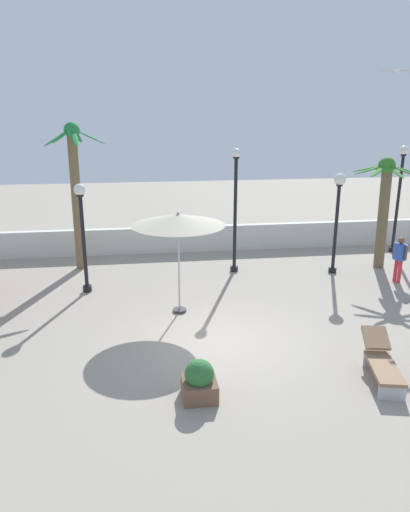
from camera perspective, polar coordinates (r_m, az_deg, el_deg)
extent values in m
plane|color=#9E9384|center=(12.32, 1.82, -10.11)|extent=(56.00, 56.00, 0.00)
cube|color=silver|center=(19.64, -2.09, 2.04)|extent=(25.20, 0.30, 1.05)
cylinder|color=#333338|center=(14.00, -3.04, -6.47)|extent=(0.39, 0.39, 0.08)
cylinder|color=#A5A5AD|center=(13.54, -3.13, -1.52)|extent=(0.05, 0.05, 2.63)
cone|color=#B7AD93|center=(13.15, -3.23, 4.34)|extent=(2.61, 2.61, 0.30)
sphere|color=#99999E|center=(13.12, -3.24, 5.07)|extent=(0.08, 0.08, 0.08)
cylinder|color=brown|center=(17.71, -15.06, 6.26)|extent=(0.37, 0.34, 4.95)
sphere|color=#21803C|center=(17.43, -15.60, 14.27)|extent=(0.55, 0.55, 0.55)
ellipsoid|color=#21803C|center=(17.40, -13.58, 13.66)|extent=(1.08, 0.25, 0.56)
ellipsoid|color=#21803C|center=(18.00, -15.02, 13.66)|extent=(0.36, 1.09, 0.56)
ellipsoid|color=#21803C|center=(17.89, -16.77, 13.50)|extent=(0.92, 0.87, 0.56)
ellipsoid|color=#21803C|center=(17.12, -17.19, 13.33)|extent=(0.94, 0.85, 0.56)
ellipsoid|color=#21803C|center=(16.86, -15.29, 13.44)|extent=(0.45, 1.09, 0.56)
cylinder|color=brown|center=(18.48, 20.44, 4.29)|extent=(0.44, 0.37, 3.75)
sphere|color=#347629|center=(18.15, 20.85, 10.05)|extent=(0.59, 0.59, 0.59)
ellipsoid|color=#347629|center=(18.42, 22.53, 9.53)|extent=(1.18, 0.29, 0.38)
ellipsoid|color=#347629|center=(18.75, 21.21, 9.79)|extent=(0.91, 1.02, 0.38)
ellipsoid|color=#347629|center=(18.73, 20.24, 9.89)|extent=(0.40, 1.18, 0.38)
ellipsoid|color=#347629|center=(18.28, 18.95, 9.86)|extent=(1.04, 0.88, 0.38)
ellipsoid|color=#347629|center=(17.90, 19.09, 9.71)|extent=(1.17, 0.22, 0.38)
ellipsoid|color=#347629|center=(17.62, 20.02, 9.51)|extent=(1.04, 0.88, 0.38)
ellipsoid|color=#347629|center=(17.65, 21.73, 9.34)|extent=(0.21, 1.17, 0.38)
ellipsoid|color=#347629|center=(17.95, 22.57, 9.36)|extent=(0.89, 1.04, 0.38)
cylinder|color=black|center=(17.81, 14.95, -1.58)|extent=(0.28, 0.28, 0.20)
cylinder|color=black|center=(17.41, 15.32, 3.02)|extent=(0.12, 0.12, 3.15)
cylinder|color=black|center=(17.11, 15.73, 8.13)|extent=(0.22, 0.22, 0.06)
sphere|color=white|center=(17.08, 15.79, 8.81)|extent=(0.41, 0.41, 0.41)
cylinder|color=black|center=(21.17, 21.41, 0.76)|extent=(0.28, 0.28, 0.20)
cylinder|color=black|center=(20.76, 21.97, 5.69)|extent=(0.12, 0.12, 3.92)
cylinder|color=black|center=(20.50, 22.59, 11.06)|extent=(0.22, 0.22, 0.06)
sphere|color=white|center=(20.49, 22.64, 11.56)|extent=(0.36, 0.36, 0.36)
cylinder|color=black|center=(17.38, 3.49, -1.48)|extent=(0.28, 0.28, 0.20)
cylinder|color=black|center=(16.86, 3.61, 4.74)|extent=(0.12, 0.12, 4.06)
cylinder|color=black|center=(16.54, 3.74, 11.61)|extent=(0.22, 0.22, 0.06)
sphere|color=white|center=(16.53, 3.75, 12.15)|extent=(0.31, 0.31, 0.31)
cylinder|color=black|center=(15.90, -13.86, -3.78)|extent=(0.28, 0.28, 0.20)
cylinder|color=black|center=(15.45, -14.24, 1.29)|extent=(0.12, 0.12, 3.12)
cylinder|color=black|center=(15.11, -14.67, 6.99)|extent=(0.22, 0.22, 0.06)
sphere|color=white|center=(15.08, -14.72, 7.67)|extent=(0.36, 0.36, 0.36)
cube|color=#B7B7BC|center=(10.70, 21.43, -14.91)|extent=(0.55, 0.16, 0.35)
cube|color=#B7B7BC|center=(11.78, 19.68, -11.62)|extent=(0.55, 0.16, 0.35)
cube|color=#8C6B4C|center=(11.15, 20.60, -12.41)|extent=(0.84, 1.49, 0.08)
cube|color=#8C6B4C|center=(11.72, 19.69, -9.16)|extent=(0.67, 0.73, 0.34)
cylinder|color=#D8333F|center=(17.37, 22.18, -1.74)|extent=(0.12, 0.12, 0.80)
cylinder|color=#D8333F|center=(17.46, 21.77, -1.60)|extent=(0.12, 0.12, 0.80)
cube|color=#3359B2|center=(17.22, 22.23, 0.47)|extent=(0.36, 0.42, 0.56)
sphere|color=brown|center=(17.12, 22.37, 1.72)|extent=(0.22, 0.22, 0.22)
cylinder|color=brown|center=(17.07, 22.87, 0.36)|extent=(0.08, 0.08, 0.51)
cylinder|color=brown|center=(17.35, 21.62, 0.75)|extent=(0.08, 0.08, 0.51)
ellipsoid|color=white|center=(18.22, 21.94, 19.71)|extent=(0.20, 0.34, 0.12)
sphere|color=white|center=(18.06, 22.08, 19.83)|extent=(0.10, 0.10, 0.10)
cube|color=silver|center=(18.30, 22.93, 19.65)|extent=(0.63, 0.30, 0.08)
cube|color=silver|center=(18.15, 20.94, 19.89)|extent=(0.63, 0.29, 0.09)
cube|color=brown|center=(10.07, -0.67, -15.58)|extent=(0.70, 0.70, 0.40)
sphere|color=#2D6B33|center=(9.88, -0.68, -13.87)|extent=(0.60, 0.60, 0.60)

